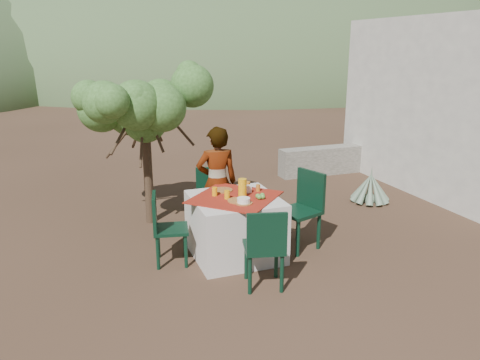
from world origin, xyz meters
name	(u,v)px	position (x,y,z in m)	size (l,w,h in m)	color
ground	(225,271)	(0.00, 0.00, 0.00)	(160.00, 160.00, 0.00)	#362518
table	(235,226)	(0.27, 0.39, 0.38)	(1.30, 1.30, 0.76)	silver
chair_far	(210,194)	(0.28, 1.50, 0.46)	(0.46, 0.46, 0.83)	black
chair_near	(265,246)	(0.28, -0.52, 0.50)	(0.51, 0.51, 0.90)	black
chair_left	(164,226)	(-0.59, 0.46, 0.48)	(0.47, 0.47, 0.86)	black
chair_right	(304,206)	(1.18, 0.34, 0.55)	(0.58, 0.58, 1.00)	black
person	(217,183)	(0.25, 1.06, 0.76)	(0.55, 0.36, 1.51)	#8C6651
shrub_tree	(149,114)	(-0.47, 1.94, 1.59)	(1.71, 1.68, 2.01)	#463723
agave	(370,188)	(3.06, 1.55, 0.23)	(0.64, 0.66, 0.69)	slate
stone_wall	(339,159)	(3.60, 3.40, 0.28)	(2.60, 0.35, 0.55)	gray
hill_near_right	(227,75)	(12.00, 36.00, 0.00)	(48.00, 48.00, 20.00)	#3D5A32
hill_far_center	(42,69)	(-4.00, 52.00, 0.00)	(60.00, 60.00, 24.00)	slate
hill_far_right	(327,67)	(28.00, 46.00, 0.00)	(36.00, 36.00, 14.00)	slate
plate_far	(223,190)	(0.20, 0.67, 0.77)	(0.25, 0.25, 0.01)	brown
plate_near	(238,201)	(0.24, 0.22, 0.77)	(0.24, 0.24, 0.01)	brown
glass_far	(215,192)	(0.05, 0.51, 0.81)	(0.06, 0.06, 0.10)	#FFAB10
glass_near	(227,195)	(0.15, 0.34, 0.81)	(0.06, 0.06, 0.10)	#FFAB10
juice_pitcher	(242,188)	(0.35, 0.35, 0.87)	(0.10, 0.10, 0.22)	#FFAB10
bowl_plate	(244,203)	(0.28, 0.12, 0.77)	(0.21, 0.21, 0.01)	brown
white_bowl	(244,200)	(0.28, 0.12, 0.80)	(0.15, 0.15, 0.06)	white
jar_left	(258,188)	(0.61, 0.50, 0.81)	(0.05, 0.05, 0.09)	orange
jar_right	(248,185)	(0.53, 0.63, 0.81)	(0.06, 0.06, 0.10)	orange
napkin_holder	(248,189)	(0.47, 0.48, 0.81)	(0.08, 0.04, 0.10)	white
fruit_cluster	(261,196)	(0.53, 0.21, 0.79)	(0.12, 0.11, 0.06)	#569A38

